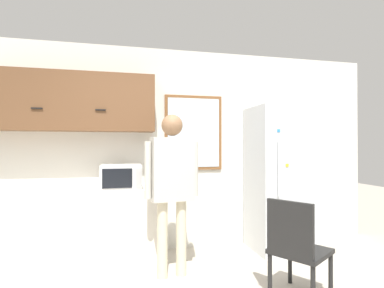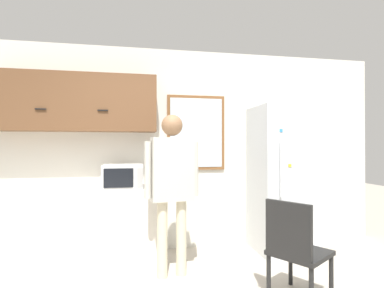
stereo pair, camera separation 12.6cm
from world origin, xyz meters
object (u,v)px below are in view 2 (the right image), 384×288
at_px(microwave, 123,176).
at_px(refrigerator, 282,178).
at_px(person, 172,177).
at_px(chair, 295,246).

relative_size(microwave, refrigerator, 0.24).
bearing_deg(microwave, person, -42.38).
relative_size(person, chair, 1.90).
bearing_deg(chair, microwave, 18.96).
xyz_separation_m(microwave, refrigerator, (2.06, 0.02, -0.07)).
bearing_deg(person, chair, -42.59).
bearing_deg(person, microwave, 131.09).
xyz_separation_m(microwave, person, (0.53, -0.48, 0.03)).
xyz_separation_m(person, refrigerator, (1.53, 0.51, -0.10)).
bearing_deg(chair, refrigerator, -55.37).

